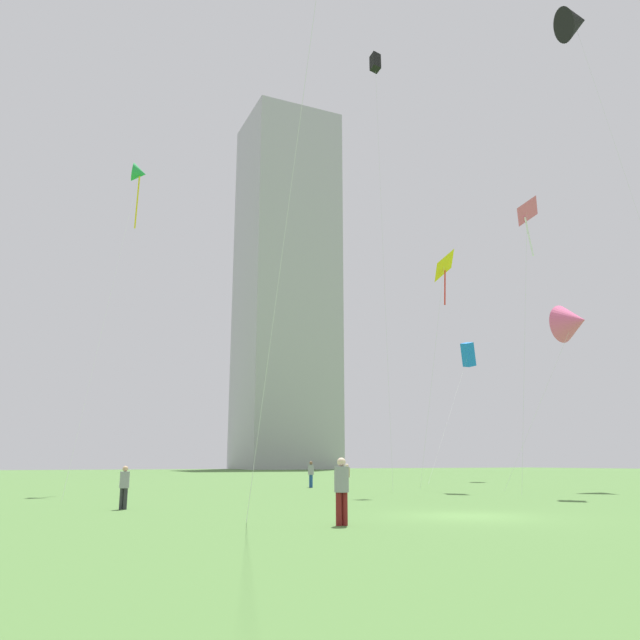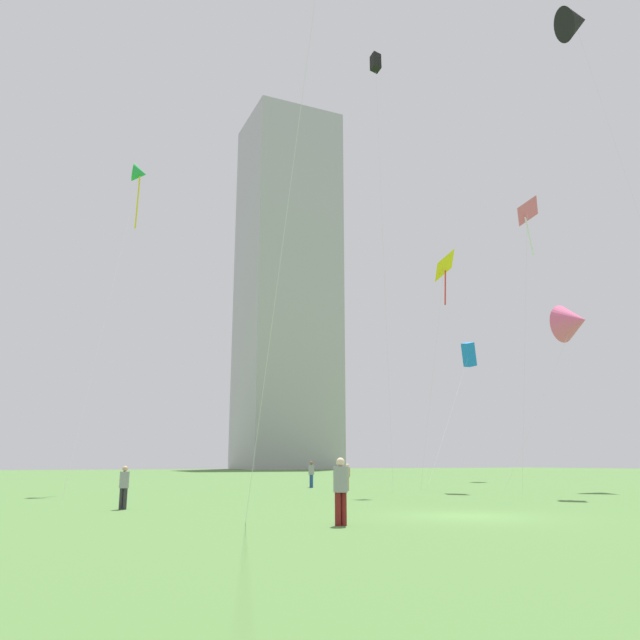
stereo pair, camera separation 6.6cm
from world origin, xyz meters
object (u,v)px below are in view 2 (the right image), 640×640
(person_standing_1, at_px, (124,484))
(kite_flying_0, at_px, (444,269))
(person_standing_2, at_px, (311,472))
(kite_flying_6, at_px, (139,174))
(person_standing_3, at_px, (347,475))
(kite_flying_4, at_px, (469,355))
(kite_flying_5, at_px, (376,63))
(kite_flying_2, at_px, (573,322))
(person_standing_0, at_px, (341,486))
(distant_highrise_0, at_px, (287,286))
(kite_flying_3, at_px, (575,22))
(kite_flying_7, at_px, (527,216))

(person_standing_1, bearing_deg, kite_flying_0, 58.45)
(person_standing_2, relative_size, kite_flying_6, 0.08)
(person_standing_3, xyz_separation_m, kite_flying_4, (20.26, 11.83, 11.11))
(kite_flying_5, bearing_deg, kite_flying_2, -35.68)
(person_standing_0, xyz_separation_m, kite_flying_0, (17.35, 17.03, 13.66))
(kite_flying_4, bearing_deg, kite_flying_0, -133.80)
(person_standing_1, height_order, kite_flying_6, kite_flying_6)
(distant_highrise_0, bearing_deg, person_standing_2, -110.11)
(person_standing_2, xyz_separation_m, person_standing_3, (0.28, -4.74, -0.09))
(kite_flying_0, xyz_separation_m, kite_flying_4, (14.01, 14.61, -2.69))
(person_standing_3, height_order, kite_flying_6, kite_flying_6)
(kite_flying_2, bearing_deg, kite_flying_0, 145.57)
(kite_flying_3, bearing_deg, kite_flying_4, 71.23)
(kite_flying_3, bearing_deg, person_standing_1, -178.73)
(person_standing_3, bearing_deg, person_standing_2, -128.30)
(person_standing_1, bearing_deg, person_standing_0, -25.28)
(kite_flying_3, distance_m, kite_flying_5, 14.20)
(person_standing_3, height_order, kite_flying_4, kite_flying_4)
(person_standing_3, bearing_deg, person_standing_0, 19.04)
(person_standing_3, height_order, kite_flying_2, kite_flying_2)
(person_standing_3, height_order, kite_flying_5, kite_flying_5)
(person_standing_1, relative_size, distant_highrise_0, 0.02)
(person_standing_1, height_order, kite_flying_3, kite_flying_3)
(kite_flying_0, bearing_deg, kite_flying_7, -80.53)
(distant_highrise_0, bearing_deg, kite_flying_3, -101.96)
(person_standing_3, bearing_deg, kite_flying_7, 85.83)
(person_standing_1, relative_size, person_standing_2, 0.89)
(person_standing_1, xyz_separation_m, person_standing_3, (15.59, 10.73, 0.02))
(kite_flying_5, bearing_deg, kite_flying_6, 161.69)
(kite_flying_3, bearing_deg, kite_flying_7, 175.04)
(kite_flying_2, bearing_deg, kite_flying_4, 69.45)
(person_standing_0, relative_size, kite_flying_6, 0.09)
(person_standing_2, relative_size, distant_highrise_0, 0.02)
(person_standing_0, distance_m, distant_highrise_0, 149.23)
(kite_flying_0, xyz_separation_m, kite_flying_6, (-19.55, 8.04, 6.43))
(kite_flying_2, relative_size, kite_flying_7, 0.70)
(person_standing_1, height_order, kite_flying_4, kite_flying_4)
(kite_flying_3, xyz_separation_m, kite_flying_5, (-10.04, 10.04, -0.04))
(person_standing_0, relative_size, distant_highrise_0, 0.02)
(kite_flying_6, xyz_separation_m, distant_highrise_0, (56.65, 105.92, 26.22))
(person_standing_1, height_order, distant_highrise_0, distant_highrise_0)
(kite_flying_0, xyz_separation_m, kite_flying_3, (6.56, -7.32, 16.81))
(person_standing_1, relative_size, kite_flying_4, 0.12)
(person_standing_0, relative_size, kite_flying_3, 0.06)
(kite_flying_0, distance_m, kite_flying_6, 22.09)
(person_standing_2, bearing_deg, kite_flying_4, -74.03)
(kite_flying_4, xyz_separation_m, kite_flying_5, (-17.49, -11.89, 19.45))
(kite_flying_0, relative_size, kite_flying_2, 1.31)
(person_standing_1, height_order, person_standing_3, person_standing_3)
(kite_flying_6, bearing_deg, kite_flying_3, -30.47)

